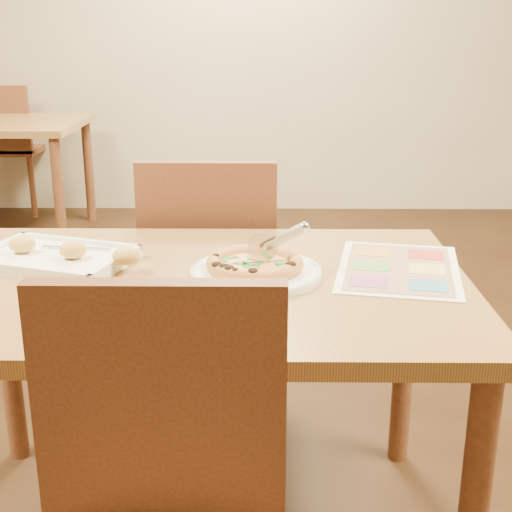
{
  "coord_description": "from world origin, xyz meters",
  "views": [
    {
      "loc": [
        0.17,
        -1.56,
        1.28
      ],
      "look_at": [
        0.15,
        0.02,
        0.77
      ],
      "focal_mm": 50.0,
      "sensor_mm": 36.0,
      "label": 1
    }
  ],
  "objects_px": {
    "appetizer_tray": "(58,258)",
    "menu": "(399,268)",
    "chair_near": "(155,499)",
    "plate": "(256,273)",
    "bg_chair_far": "(5,134)",
    "chair_far": "(210,260)",
    "pizza": "(255,264)",
    "dining_table": "(191,313)",
    "pizza_cutter": "(277,240)"
  },
  "relations": [
    {
      "from": "appetizer_tray",
      "to": "menu",
      "type": "distance_m",
      "value": 0.83
    },
    {
      "from": "chair_near",
      "to": "plate",
      "type": "distance_m",
      "value": 0.66
    },
    {
      "from": "bg_chair_far",
      "to": "appetizer_tray",
      "type": "height_order",
      "value": "bg_chair_far"
    },
    {
      "from": "chair_far",
      "to": "bg_chair_far",
      "type": "distance_m",
      "value": 3.14
    },
    {
      "from": "pizza",
      "to": "menu",
      "type": "relative_size",
      "value": 0.57
    },
    {
      "from": "dining_table",
      "to": "menu",
      "type": "distance_m",
      "value": 0.51
    },
    {
      "from": "dining_table",
      "to": "pizza",
      "type": "xyz_separation_m",
      "value": [
        0.15,
        0.03,
        0.11
      ]
    },
    {
      "from": "dining_table",
      "to": "menu",
      "type": "relative_size",
      "value": 3.26
    },
    {
      "from": "pizza",
      "to": "appetizer_tray",
      "type": "height_order",
      "value": "appetizer_tray"
    },
    {
      "from": "chair_far",
      "to": "appetizer_tray",
      "type": "height_order",
      "value": "chair_far"
    },
    {
      "from": "chair_far",
      "to": "plate",
      "type": "xyz_separation_m",
      "value": [
        0.15,
        -0.58,
        0.16
      ]
    },
    {
      "from": "chair_near",
      "to": "pizza_cutter",
      "type": "bearing_deg",
      "value": 72.42
    },
    {
      "from": "plate",
      "to": "appetizer_tray",
      "type": "distance_m",
      "value": 0.49
    },
    {
      "from": "chair_near",
      "to": "appetizer_tray",
      "type": "relative_size",
      "value": 1.08
    },
    {
      "from": "pizza",
      "to": "pizza_cutter",
      "type": "bearing_deg",
      "value": 16.2
    },
    {
      "from": "chair_far",
      "to": "pizza",
      "type": "xyz_separation_m",
      "value": [
        0.15,
        -0.58,
        0.18
      ]
    },
    {
      "from": "menu",
      "to": "pizza_cutter",
      "type": "bearing_deg",
      "value": -173.63
    },
    {
      "from": "dining_table",
      "to": "pizza_cutter",
      "type": "height_order",
      "value": "pizza_cutter"
    },
    {
      "from": "plate",
      "to": "bg_chair_far",
      "type": "bearing_deg",
      "value": 118.12
    },
    {
      "from": "chair_far",
      "to": "menu",
      "type": "relative_size",
      "value": 1.18
    },
    {
      "from": "plate",
      "to": "pizza_cutter",
      "type": "distance_m",
      "value": 0.09
    },
    {
      "from": "appetizer_tray",
      "to": "menu",
      "type": "relative_size",
      "value": 1.09
    },
    {
      "from": "chair_far",
      "to": "appetizer_tray",
      "type": "distance_m",
      "value": 0.63
    },
    {
      "from": "bg_chair_far",
      "to": "chair_near",
      "type": "bearing_deg",
      "value": 112.29
    },
    {
      "from": "chair_near",
      "to": "bg_chair_far",
      "type": "xyz_separation_m",
      "value": [
        -1.6,
        3.9,
        0.0
      ]
    },
    {
      "from": "dining_table",
      "to": "chair_far",
      "type": "bearing_deg",
      "value": 90.0
    },
    {
      "from": "plate",
      "to": "menu",
      "type": "xyz_separation_m",
      "value": [
        0.34,
        0.05,
        -0.01
      ]
    },
    {
      "from": "chair_near",
      "to": "plate",
      "type": "relative_size",
      "value": 1.53
    },
    {
      "from": "bg_chair_far",
      "to": "chair_far",
      "type": "bearing_deg",
      "value": 120.65
    },
    {
      "from": "pizza",
      "to": "chair_far",
      "type": "bearing_deg",
      "value": 104.68
    },
    {
      "from": "dining_table",
      "to": "plate",
      "type": "distance_m",
      "value": 0.18
    },
    {
      "from": "chair_near",
      "to": "chair_far",
      "type": "distance_m",
      "value": 1.2
    },
    {
      "from": "plate",
      "to": "menu",
      "type": "height_order",
      "value": "plate"
    },
    {
      "from": "bg_chair_far",
      "to": "pizza_cutter",
      "type": "relative_size",
      "value": 3.37
    },
    {
      "from": "chair_near",
      "to": "pizza",
      "type": "relative_size",
      "value": 2.05
    },
    {
      "from": "dining_table",
      "to": "chair_near",
      "type": "height_order",
      "value": "chair_near"
    },
    {
      "from": "chair_near",
      "to": "chair_far",
      "type": "bearing_deg",
      "value": 90.0
    },
    {
      "from": "pizza_cutter",
      "to": "plate",
      "type": "bearing_deg",
      "value": -178.2
    },
    {
      "from": "pizza_cutter",
      "to": "appetizer_tray",
      "type": "height_order",
      "value": "pizza_cutter"
    },
    {
      "from": "chair_near",
      "to": "bg_chair_far",
      "type": "relative_size",
      "value": 1.0
    },
    {
      "from": "pizza",
      "to": "chair_near",
      "type": "bearing_deg",
      "value": -103.53
    },
    {
      "from": "plate",
      "to": "pizza_cutter",
      "type": "relative_size",
      "value": 2.2
    },
    {
      "from": "bg_chair_far",
      "to": "pizza",
      "type": "height_order",
      "value": "bg_chair_far"
    },
    {
      "from": "menu",
      "to": "appetizer_tray",
      "type": "bearing_deg",
      "value": 178.23
    },
    {
      "from": "pizza",
      "to": "appetizer_tray",
      "type": "xyz_separation_m",
      "value": [
        -0.49,
        0.07,
        -0.01
      ]
    },
    {
      "from": "chair_near",
      "to": "appetizer_tray",
      "type": "distance_m",
      "value": 0.8
    },
    {
      "from": "chair_far",
      "to": "appetizer_tray",
      "type": "bearing_deg",
      "value": 56.34
    },
    {
      "from": "dining_table",
      "to": "chair_far",
      "type": "relative_size",
      "value": 2.77
    },
    {
      "from": "pizza",
      "to": "appetizer_tray",
      "type": "relative_size",
      "value": 0.53
    },
    {
      "from": "appetizer_tray",
      "to": "pizza_cutter",
      "type": "bearing_deg",
      "value": -6.21
    }
  ]
}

